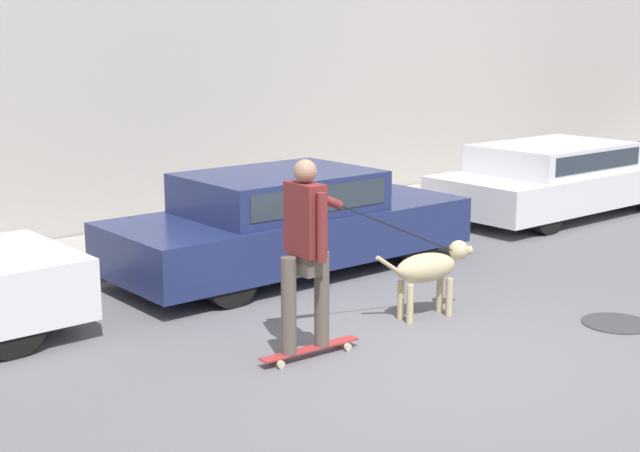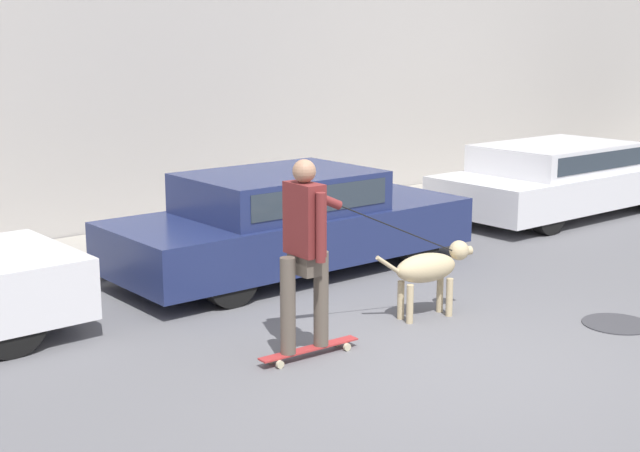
# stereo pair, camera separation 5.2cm
# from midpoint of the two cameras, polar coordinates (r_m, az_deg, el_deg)

# --- Properties ---
(ground_plane) EXTENTS (36.00, 36.00, 0.00)m
(ground_plane) POSITION_cam_midpoint_polar(r_m,az_deg,el_deg) (8.08, 7.40, -8.39)
(ground_plane) COLOR slate
(back_wall) EXTENTS (32.00, 0.30, 4.51)m
(back_wall) POSITION_cam_midpoint_polar(r_m,az_deg,el_deg) (12.81, -14.30, 9.25)
(back_wall) COLOR #B2ADA8
(back_wall) RESTS_ON ground_plane
(sidewalk_curb) EXTENTS (30.00, 2.00, 0.11)m
(sidewalk_curb) POSITION_cam_midpoint_polar(r_m,az_deg,el_deg) (12.08, -11.31, -1.34)
(sidewalk_curb) COLOR #A39E93
(sidewalk_curb) RESTS_ON ground_plane
(parked_car_1) EXTENTS (4.55, 1.80, 1.23)m
(parked_car_1) POSITION_cam_midpoint_polar(r_m,az_deg,el_deg) (10.73, -2.18, 0.19)
(parked_car_1) COLOR black
(parked_car_1) RESTS_ON ground_plane
(parked_car_2) EXTENTS (4.47, 1.85, 1.15)m
(parked_car_2) POSITION_cam_midpoint_polar(r_m,az_deg,el_deg) (14.68, 14.86, 2.95)
(parked_car_2) COLOR black
(parked_car_2) RESTS_ON ground_plane
(dog) EXTENTS (1.15, 0.42, 0.76)m
(dog) POSITION_cam_midpoint_polar(r_m,az_deg,el_deg) (9.07, 6.87, -2.72)
(dog) COLOR tan
(dog) RESTS_ON ground_plane
(skateboarder) EXTENTS (2.54, 0.56, 1.78)m
(skateboarder) POSITION_cam_midpoint_polar(r_m,az_deg,el_deg) (7.72, -1.05, -1.32)
(skateboarder) COLOR beige
(skateboarder) RESTS_ON ground_plane
(manhole_cover) EXTENTS (0.68, 0.68, 0.01)m
(manhole_cover) POSITION_cam_midpoint_polar(r_m,az_deg,el_deg) (9.39, 18.30, -5.93)
(manhole_cover) COLOR #38383D
(manhole_cover) RESTS_ON ground_plane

